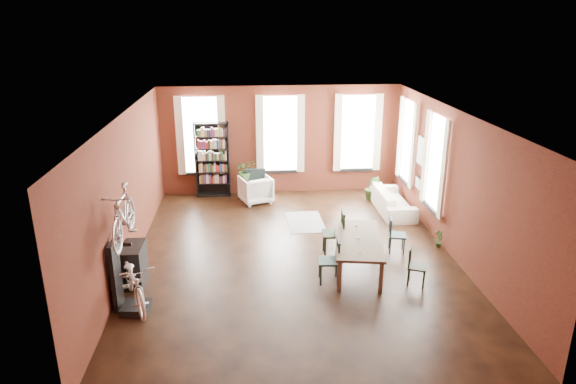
{
  "coord_description": "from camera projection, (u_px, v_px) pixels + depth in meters",
  "views": [
    {
      "loc": [
        -0.97,
        -10.29,
        5.08
      ],
      "look_at": [
        -0.08,
        0.6,
        1.32
      ],
      "focal_mm": 32.0,
      "sensor_mm": 36.0,
      "label": 1
    }
  ],
  "objects": [
    {
      "name": "bookshelf",
      "position": [
        212.0,
        160.0,
        14.97
      ],
      "size": [
        1.0,
        0.32,
        2.2
      ],
      "primitive_type": "cube",
      "color": "black",
      "rests_on": "ground"
    },
    {
      "name": "bicycle_floor",
      "position": [
        132.0,
        261.0,
        9.02
      ],
      "size": [
        0.88,
        1.05,
        1.7
      ],
      "primitive_type": "imported",
      "rotation": [
        0.0,
        0.0,
        0.39
      ],
      "color": "silver",
      "rests_on": "bike_trainer"
    },
    {
      "name": "bike_trainer",
      "position": [
        136.0,
        308.0,
        9.29
      ],
      "size": [
        0.53,
        0.53,
        0.14
      ],
      "primitive_type": "cube",
      "rotation": [
        0.0,
        0.0,
        -0.1
      ],
      "color": "black",
      "rests_on": "ground"
    },
    {
      "name": "bicycle_hung",
      "position": [
        121.0,
        197.0,
        8.79
      ],
      "size": [
        0.47,
        1.0,
        1.66
      ],
      "primitive_type": "imported",
      "color": "#A5A8AD",
      "rests_on": "bike_wall_rack"
    },
    {
      "name": "plant_stand",
      "position": [
        247.0,
        189.0,
        15.06
      ],
      "size": [
        0.3,
        0.3,
        0.52
      ],
      "primitive_type": "cube",
      "rotation": [
        0.0,
        0.0,
        -0.19
      ],
      "color": "black",
      "rests_on": "ground"
    },
    {
      "name": "dining_chair_d",
      "position": [
        397.0,
        235.0,
        11.54
      ],
      "size": [
        0.44,
        0.44,
        0.81
      ],
      "primitive_type": "cube",
      "rotation": [
        0.0,
        0.0,
        1.38
      ],
      "color": "#193337",
      "rests_on": "ground"
    },
    {
      "name": "bike_wall_rack",
      "position": [
        116.0,
        275.0,
        9.26
      ],
      "size": [
        0.16,
        0.6,
        1.3
      ],
      "primitive_type": "cube",
      "color": "black",
      "rests_on": "ground"
    },
    {
      "name": "dining_chair_a",
      "position": [
        329.0,
        261.0,
        10.22
      ],
      "size": [
        0.45,
        0.45,
        0.91
      ],
      "primitive_type": "cube",
      "rotation": [
        0.0,
        0.0,
        -1.64
      ],
      "color": "#183633",
      "rests_on": "ground"
    },
    {
      "name": "dining_chair_c",
      "position": [
        417.0,
        266.0,
        10.13
      ],
      "size": [
        0.47,
        0.47,
        0.78
      ],
      "primitive_type": "cube",
      "rotation": [
        0.0,
        0.0,
        1.17
      ],
      "color": "black",
      "rests_on": "ground"
    },
    {
      "name": "cream_sofa",
      "position": [
        393.0,
        197.0,
        13.97
      ],
      "size": [
        0.61,
        2.08,
        0.81
      ],
      "primitive_type": "imported",
      "rotation": [
        0.0,
        0.0,
        1.57
      ],
      "color": "beige",
      "rests_on": "ground"
    },
    {
      "name": "plant_small",
      "position": [
        438.0,
        244.0,
        11.85
      ],
      "size": [
        0.38,
        0.48,
        0.15
      ],
      "primitive_type": "imported",
      "rotation": [
        0.0,
        0.0,
        0.42
      ],
      "color": "#2F5723",
      "rests_on": "ground"
    },
    {
      "name": "plant_on_stand",
      "position": [
        246.0,
        172.0,
        14.88
      ],
      "size": [
        0.77,
        0.81,
        0.5
      ],
      "primitive_type": "imported",
      "rotation": [
        0.0,
        0.0,
        0.37
      ],
      "color": "#314F1F",
      "rests_on": "plant_stand"
    },
    {
      "name": "white_armchair",
      "position": [
        256.0,
        188.0,
        14.64
      ],
      "size": [
        1.03,
        1.0,
        0.85
      ],
      "primitive_type": "imported",
      "rotation": [
        0.0,
        0.0,
        3.48
      ],
      "color": "white",
      "rests_on": "ground"
    },
    {
      "name": "plant_by_sofa",
      "position": [
        372.0,
        195.0,
        14.89
      ],
      "size": [
        0.6,
        0.83,
        0.33
      ],
      "primitive_type": "imported",
      "rotation": [
        0.0,
        0.0,
        -0.28
      ],
      "color": "#2F5A24",
      "rests_on": "ground"
    },
    {
      "name": "dining_chair_b",
      "position": [
        333.0,
        233.0,
        11.36
      ],
      "size": [
        0.5,
        0.5,
        1.03
      ],
      "primitive_type": "cube",
      "rotation": [
        0.0,
        0.0,
        -1.62
      ],
      "color": "black",
      "rests_on": "ground"
    },
    {
      "name": "room",
      "position": [
        303.0,
        156.0,
        11.33
      ],
      "size": [
        9.0,
        9.04,
        3.22
      ],
      "color": "black",
      "rests_on": "ground"
    },
    {
      "name": "dining_table",
      "position": [
        358.0,
        254.0,
        10.74
      ],
      "size": [
        1.25,
        2.19,
        0.71
      ],
      "primitive_type": "cube",
      "rotation": [
        0.0,
        0.0,
        -0.16
      ],
      "color": "brown",
      "rests_on": "ground"
    },
    {
      "name": "striped_rug",
      "position": [
        305.0,
        222.0,
        13.33
      ],
      "size": [
        0.97,
        1.5,
        0.01
      ],
      "primitive_type": "cube",
      "rotation": [
        0.0,
        0.0,
        0.03
      ],
      "color": "black",
      "rests_on": "ground"
    },
    {
      "name": "console_table",
      "position": [
        134.0,
        264.0,
        10.2
      ],
      "size": [
        0.4,
        0.8,
        0.8
      ],
      "primitive_type": "cube",
      "color": "black",
      "rests_on": "ground"
    }
  ]
}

